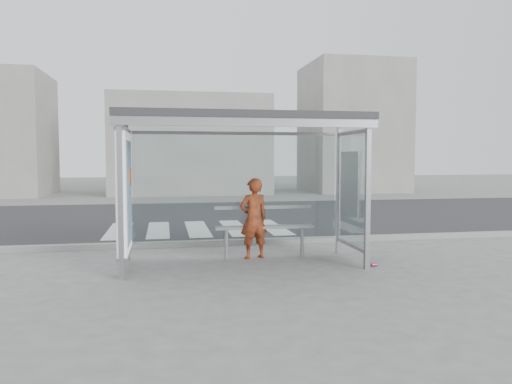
# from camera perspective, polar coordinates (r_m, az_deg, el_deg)

# --- Properties ---
(ground) EXTENTS (80.00, 80.00, 0.00)m
(ground) POSITION_cam_1_polar(r_m,az_deg,el_deg) (8.82, -1.51, -8.29)
(ground) COLOR #626260
(ground) RESTS_ON ground
(road) EXTENTS (30.00, 10.00, 0.01)m
(road) POSITION_cam_1_polar(r_m,az_deg,el_deg) (15.69, -5.49, -2.88)
(road) COLOR #27272A
(road) RESTS_ON ground
(curb) EXTENTS (30.00, 0.18, 0.12)m
(curb) POSITION_cam_1_polar(r_m,az_deg,el_deg) (10.71, -3.14, -5.78)
(curb) COLOR gray
(curb) RESTS_ON ground
(crosswalk) EXTENTS (4.55, 3.00, 0.00)m
(crosswalk) POSITION_cam_1_polar(r_m,az_deg,el_deg) (13.18, -6.72, -4.21)
(crosswalk) COLOR silver
(crosswalk) RESTS_ON ground
(bus_shelter) EXTENTS (4.25, 1.65, 2.62)m
(bus_shelter) POSITION_cam_1_polar(r_m,az_deg,el_deg) (8.63, -4.04, 4.69)
(bus_shelter) COLOR gray
(bus_shelter) RESTS_ON ground
(building_center) EXTENTS (8.00, 5.00, 5.00)m
(building_center) POSITION_cam_1_polar(r_m,az_deg,el_deg) (26.56, -7.60, 5.31)
(building_center) COLOR gray
(building_center) RESTS_ON ground
(building_right) EXTENTS (5.00, 5.00, 7.00)m
(building_right) POSITION_cam_1_polar(r_m,az_deg,el_deg) (28.51, 10.91, 7.19)
(building_right) COLOR gray
(building_right) RESTS_ON ground
(person) EXTENTS (0.61, 0.47, 1.49)m
(person) POSITION_cam_1_polar(r_m,az_deg,el_deg) (9.23, -0.28, -3.04)
(person) COLOR #C74C12
(person) RESTS_ON ground
(bench) EXTENTS (1.87, 0.23, 0.97)m
(bench) POSITION_cam_1_polar(r_m,az_deg,el_deg) (9.38, 0.99, -4.02)
(bench) COLOR gray
(bench) RESTS_ON ground
(soda_can) EXTENTS (0.12, 0.09, 0.06)m
(soda_can) POSITION_cam_1_polar(r_m,az_deg,el_deg) (8.91, 13.34, -8.08)
(soda_can) COLOR #C13871
(soda_can) RESTS_ON ground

